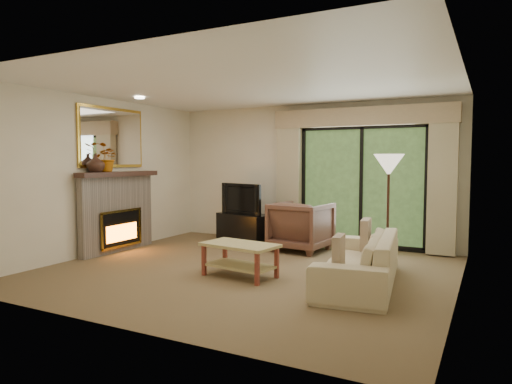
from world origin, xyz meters
The scene contains 22 objects.
floor centered at (0.00, 0.00, 0.00)m, with size 5.50×5.50×0.00m, color brown.
ceiling centered at (0.00, 0.00, 2.60)m, with size 5.50×5.50×0.00m, color white.
wall_back centered at (0.00, 2.50, 1.30)m, with size 5.00×5.00×0.00m, color beige.
wall_front centered at (0.00, -2.50, 1.30)m, with size 5.00×5.00×0.00m, color beige.
wall_left centered at (-2.75, 0.00, 1.30)m, with size 5.00×5.00×0.00m, color beige.
wall_right centered at (2.75, 0.00, 1.30)m, with size 5.00×5.00×0.00m, color beige.
fireplace centered at (-2.63, 0.20, 0.69)m, with size 0.24×1.70×1.37m, color slate, non-canonical shape.
mirror centered at (-2.71, 0.20, 1.95)m, with size 0.07×1.45×1.02m, color gold, non-canonical shape.
sliding_door centered at (1.00, 2.45, 1.10)m, with size 2.26×0.10×2.16m, color black, non-canonical shape.
curtain_left centered at (-0.35, 2.34, 1.20)m, with size 0.45×0.18×2.35m, color tan.
curtain_right centered at (2.35, 2.34, 1.20)m, with size 0.45×0.18×2.35m, color tan.
cornice centered at (1.00, 2.36, 2.32)m, with size 3.20×0.24×0.32m, color tan.
media_console centered at (-1.10, 1.95, 0.27)m, with size 1.09×0.49×0.55m, color black.
tv centered at (-1.10, 1.95, 0.84)m, with size 1.01×0.13×0.58m, color black.
armchair centered at (0.16, 1.70, 0.43)m, with size 0.91×0.93×0.85m, color brown.
sofa centered at (1.61, 0.02, 0.32)m, with size 2.16×0.85×0.63m, color #C6B58C.
pillow_near centered at (1.53, -0.61, 0.53)m, with size 0.10×0.36×0.36m, color brown.
pillow_far centered at (1.53, 0.64, 0.54)m, with size 0.11×0.42×0.42m, color brown.
coffee_table centered at (0.09, -0.34, 0.23)m, with size 1.00×0.55×0.45m, color tan, non-canonical shape.
floor_lamp centered at (1.71, 1.25, 0.83)m, with size 0.44×0.44×1.66m, color beige, non-canonical shape.
vase centered at (-2.61, -0.27, 1.52)m, with size 0.29×0.29×0.30m, color #382119.
branches centered at (-2.61, -0.03, 1.61)m, with size 0.43×0.37×0.48m, color #A95A0C.
Camera 1 is at (3.06, -5.60, 1.56)m, focal length 32.00 mm.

